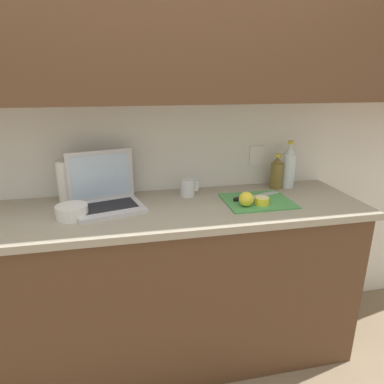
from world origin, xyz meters
name	(u,v)px	position (x,y,z in m)	size (l,w,h in m)	color
ground_plane	(163,353)	(0.00, 0.00, 0.00)	(12.00, 12.00, 0.00)	#847056
wall_back	(150,74)	(0.00, 0.22, 1.56)	(5.20, 0.38, 2.60)	white
counter_unit	(158,285)	(-0.02, 0.00, 0.47)	(2.14, 0.59, 0.91)	brown
laptop	(105,194)	(-0.26, 0.08, 0.98)	(0.39, 0.34, 0.28)	silver
cutting_board	(257,201)	(0.53, -0.01, 0.92)	(0.35, 0.30, 0.01)	#4C9E51
knife	(249,197)	(0.49, 0.03, 0.93)	(0.30, 0.13, 0.02)	silver
lemon_half_cut	(262,201)	(0.52, -0.07, 0.94)	(0.07, 0.07, 0.04)	yellow
lemon_whole_beside	(246,199)	(0.44, -0.08, 0.96)	(0.08, 0.08, 0.08)	yellow
bottle_green_soda	(277,173)	(0.73, 0.20, 1.01)	(0.08, 0.08, 0.21)	olive
bottle_oil_tall	(289,166)	(0.80, 0.20, 1.04)	(0.08, 0.08, 0.28)	silver
measuring_cup	(188,187)	(0.18, 0.16, 0.96)	(0.10, 0.08, 0.10)	silver
bowl_white	(72,211)	(-0.41, -0.04, 0.94)	(0.15, 0.15, 0.06)	white
paper_towel_roll	(67,182)	(-0.45, 0.19, 1.03)	(0.10, 0.10, 0.23)	white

